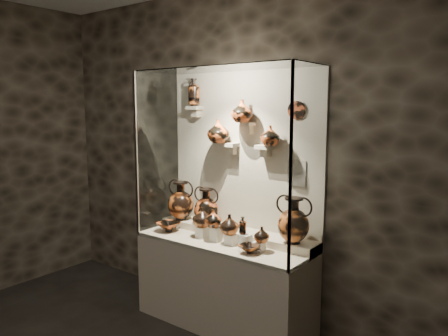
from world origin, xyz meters
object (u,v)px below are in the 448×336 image
Objects in this scene: lekythos_tall at (194,91)px; amphora_mid at (206,206)px; ovoid_vase_b at (242,111)px; ovoid_vase_c at (270,136)px; kylix_left at (169,226)px; amphora_right at (293,220)px; jug_e at (262,234)px; ovoid_vase_a at (219,131)px; jug_b at (213,218)px; amphora_left at (181,200)px; jug_a at (202,217)px; lekythos_small at (243,224)px; jug_c at (230,224)px; kylix_right at (250,248)px.

amphora_mid is at bearing -5.23° from lekythos_tall.
ovoid_vase_b is 0.36m from ovoid_vase_c.
ovoid_vase_c is (0.98, 0.30, 0.92)m from kylix_left.
amphora_mid is at bearing 163.00° from ovoid_vase_c.
kylix_left is (-1.27, -0.22, -0.21)m from amphora_right.
lekythos_tall is at bearing 158.51° from jug_e.
lekythos_tall is at bearing -173.35° from ovoid_vase_a.
ovoid_vase_b reaches higher than jug_b.
amphora_left reaches higher than jug_a.
lekythos_small is (0.58, -0.20, -0.04)m from amphora_mid.
jug_e is at bearing -13.40° from jug_b.
amphora_mid reaches higher than kylix_left.
ovoid_vase_c is (0.26, 0.25, 0.80)m from jug_c.
amphora_right is at bearing 46.37° from kylix_right.
amphora_mid reaches higher than jug_a.
lekythos_small reaches higher than jug_b.
amphora_mid is 1.02m from ovoid_vase_b.
jug_b is at bearing -30.95° from amphora_left.
amphora_mid reaches higher than kylix_right.
amphora_right is 0.44m from lekythos_small.
jug_e is 0.20m from lekythos_small.
ovoid_vase_c is at bearing 166.31° from amphora_right.
lekythos_small is 0.94m from ovoid_vase_a.
jug_a is at bearing -59.38° from amphora_mid.
amphora_left is 0.33m from amphora_mid.
jug_b reaches higher than jug_a.
amphora_left is at bearing 166.28° from jug_c.
kylix_left is (-0.39, -0.06, -0.14)m from jug_a.
lekythos_small is at bearing 145.85° from kylix_right.
lekythos_small is at bearing -135.16° from ovoid_vase_c.
jug_e is 0.48× the size of kylix_left.
ovoid_vase_a is 0.33m from ovoid_vase_b.
ovoid_vase_a is at bearing -170.23° from ovoid_vase_b.
ovoid_vase_b is (0.30, 0.23, 1.00)m from jug_a.
jug_c is 0.59× the size of lekythos_tall.
jug_e is 0.87m from ovoid_vase_c.
jug_c reaches higher than kylix_left.
jug_a is 0.91× the size of ovoid_vase_b.
ovoid_vase_a reaches higher than amphora_left.
amphora_left is 1.30m from amphora_right.
ovoid_vase_b reaches higher than jug_a.
amphora_right is at bearing 4.38° from lekythos_small.
amphora_left reaches higher than jug_e.
jug_b is at bearing -174.32° from jug_c.
lekythos_small reaches higher than kylix_left.
jug_c is at bearing -161.51° from amphora_right.
lekythos_small is (-0.19, -0.01, 0.06)m from jug_e.
jug_a is 0.68m from jug_e.
jug_a is 1.05× the size of ovoid_vase_c.
jug_a is 1.16× the size of jug_b.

